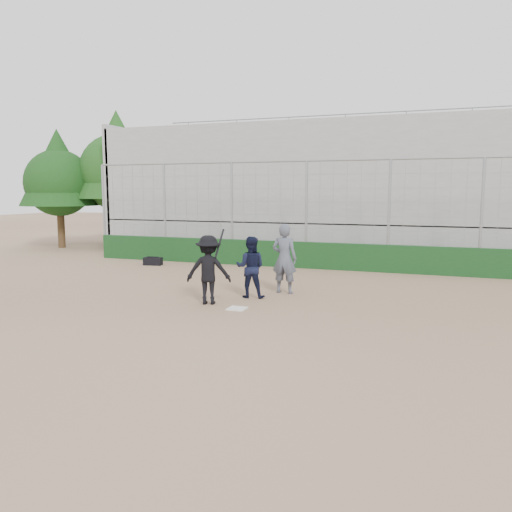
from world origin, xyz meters
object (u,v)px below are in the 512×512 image
(catcher_crouched, at_px, (250,277))
(batter_at_plate, at_px, (209,270))
(equipment_bag, at_px, (153,261))
(umpire, at_px, (284,262))

(catcher_crouched, bearing_deg, batter_at_plate, -126.46)
(batter_at_plate, bearing_deg, equipment_bag, 132.38)
(umpire, relative_size, equipment_bag, 2.37)
(batter_at_plate, relative_size, equipment_bag, 2.55)
(equipment_bag, bearing_deg, catcher_crouched, -37.48)
(umpire, xyz_separation_m, equipment_bag, (-6.39, 3.44, -0.74))
(catcher_crouched, xyz_separation_m, equipment_bag, (-5.70, 4.37, -0.41))
(equipment_bag, bearing_deg, batter_at_plate, -47.62)
(catcher_crouched, relative_size, umpire, 0.64)
(umpire, bearing_deg, batter_at_plate, 56.35)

